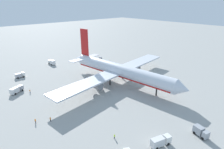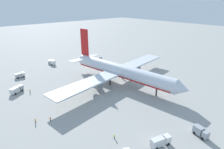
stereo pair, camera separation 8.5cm
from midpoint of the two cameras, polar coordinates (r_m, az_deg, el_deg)
name	(u,v)px [view 2 (the right image)]	position (r m, az deg, el deg)	size (l,w,h in m)	color
ground_plane	(121,83)	(98.19, 2.76, -2.72)	(600.00, 600.00, 0.00)	#9E9E99
airliner	(119,71)	(96.27, 2.22, 1.20)	(71.50, 78.94, 25.68)	silver
service_truck_0	(16,90)	(98.67, -27.24, -4.12)	(5.04, 6.83, 2.86)	#999EA5
service_truck_1	(201,131)	(68.27, 25.57, -15.48)	(5.24, 3.27, 2.98)	#999EA5
service_truck_2	(20,75)	(117.27, -26.39, -0.13)	(2.82, 4.94, 2.74)	white
service_truck_3	(160,141)	(60.42, 14.68, -19.16)	(3.79, 6.88, 2.98)	white
service_truck_5	(52,62)	(133.37, -17.96, 3.66)	(6.58, 2.78, 3.16)	white
baggage_cart_0	(100,57)	(141.61, -3.56, 5.31)	(2.90, 1.71, 1.38)	gray
baggage_cart_1	(88,58)	(142.24, -7.21, 5.04)	(2.91, 2.01, 0.40)	#26598C
ground_worker_0	(50,119)	(72.19, -18.36, -12.85)	(0.57, 0.57, 1.75)	black
ground_worker_1	(35,121)	(73.09, -22.46, -12.99)	(0.44, 0.44, 1.78)	#3F3F47
ground_worker_2	(30,91)	(96.09, -23.85, -4.69)	(0.55, 0.55, 1.68)	navy
ground_worker_3	(114,136)	(61.58, 0.76, -18.43)	(0.52, 0.52, 1.61)	#3F3F47
traffic_cone_0	(86,61)	(135.16, -8.10, 4.12)	(0.36, 0.36, 0.55)	orange
traffic_cone_1	(110,60)	(136.54, -0.68, 4.52)	(0.36, 0.36, 0.55)	orange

